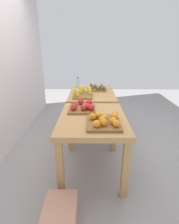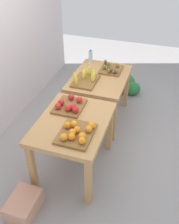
{
  "view_description": "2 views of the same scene",
  "coord_description": "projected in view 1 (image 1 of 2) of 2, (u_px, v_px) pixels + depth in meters",
  "views": [
    {
      "loc": [
        -2.51,
        0.02,
        1.56
      ],
      "look_at": [
        -0.0,
        0.04,
        0.6
      ],
      "focal_mm": 28.09,
      "sensor_mm": 36.0,
      "label": 1
    },
    {
      "loc": [
        -2.69,
        -0.89,
        2.59
      ],
      "look_at": [
        -0.07,
        -0.04,
        0.55
      ],
      "focal_mm": 40.94,
      "sensor_mm": 36.0,
      "label": 2
    }
  ],
  "objects": [
    {
      "name": "cardboard_produce_box",
      "position": [
        60.0,
        215.0,
        1.61
      ],
      "size": [
        0.4,
        0.3,
        0.21
      ],
      "primitive_type": "cube",
      "color": "tan",
      "rests_on": "ground_plane"
    },
    {
      "name": "kiwi_bin",
      "position": [
        98.0,
        88.0,
        3.35
      ],
      "size": [
        0.36,
        0.32,
        0.1
      ],
      "color": "brown",
      "rests_on": "display_table_right"
    },
    {
      "name": "banana_crate",
      "position": [
        83.0,
        93.0,
        2.93
      ],
      "size": [
        0.44,
        0.32,
        0.17
      ],
      "color": "brown",
      "rests_on": "display_table_right"
    },
    {
      "name": "ground_plane",
      "position": [
        92.0,
        146.0,
        2.9
      ],
      "size": [
        8.0,
        8.0,
        0.0
      ],
      "primitive_type": "plane",
      "color": "gray"
    },
    {
      "name": "display_table_left",
      "position": [
        92.0,
        125.0,
        2.15
      ],
      "size": [
        1.04,
        0.8,
        0.76
      ],
      "color": "tan",
      "rests_on": "ground_plane"
    },
    {
      "name": "display_table_right",
      "position": [
        92.0,
        99.0,
        3.2
      ],
      "size": [
        1.04,
        0.8,
        0.76
      ],
      "color": "tan",
      "rests_on": "ground_plane"
    },
    {
      "name": "orange_bin",
      "position": [
        105.0,
        121.0,
        1.89
      ],
      "size": [
        0.44,
        0.36,
        0.11
      ],
      "color": "brown",
      "rests_on": "display_table_left"
    },
    {
      "name": "apple_bin",
      "position": [
        82.0,
        107.0,
        2.31
      ],
      "size": [
        0.4,
        0.34,
        0.11
      ],
      "color": "brown",
      "rests_on": "display_table_left"
    },
    {
      "name": "watermelon_pile",
      "position": [
        101.0,
        108.0,
        4.25
      ],
      "size": [
        0.65,
        0.69,
        0.28
      ],
      "color": "#2C6C32",
      "rests_on": "ground_plane"
    },
    {
      "name": "water_bottle",
      "position": [
        78.0,
        83.0,
        3.51
      ],
      "size": [
        0.06,
        0.06,
        0.21
      ],
      "color": "silver",
      "rests_on": "display_table_right"
    }
  ]
}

